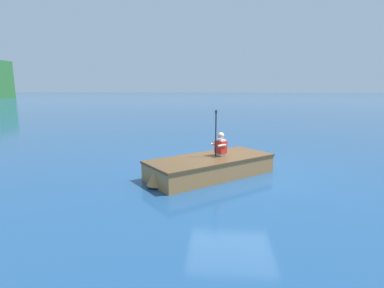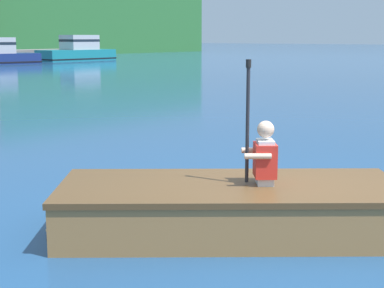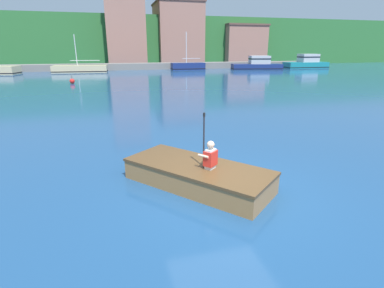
% 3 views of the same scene
% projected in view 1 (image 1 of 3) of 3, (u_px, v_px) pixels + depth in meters
% --- Properties ---
extents(ground_plane, '(300.00, 300.00, 0.00)m').
position_uv_depth(ground_plane, '(232.00, 171.00, 8.50)').
color(ground_plane, navy).
extents(rowboat_foreground, '(3.27, 3.53, 0.51)m').
position_uv_depth(rowboat_foreground, '(209.00, 166.00, 7.93)').
color(rowboat_foreground, '#A3703D').
rests_on(rowboat_foreground, ground).
extents(person_paddler, '(0.46, 0.46, 1.24)m').
position_uv_depth(person_paddler, '(220.00, 145.00, 8.06)').
color(person_paddler, silver).
rests_on(person_paddler, rowboat_foreground).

